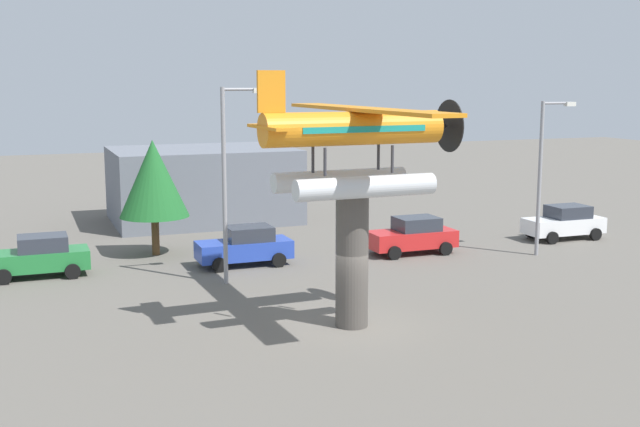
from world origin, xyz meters
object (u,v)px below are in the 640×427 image
at_px(car_far_red, 413,235).
at_px(streetlight_secondary, 544,166).
at_px(car_near_green, 39,256).
at_px(car_distant_white, 565,222).
at_px(storefront_building, 203,185).
at_px(tree_east, 154,179).
at_px(streetlight_primary, 229,171).
at_px(display_pedestal, 352,261).
at_px(floatplane_monument, 356,143).
at_px(car_mid_blue, 245,246).

height_order(car_far_red, streetlight_secondary, streetlight_secondary).
xyz_separation_m(car_near_green, car_distant_white, (25.92, -1.18, 0.00)).
relative_size(streetlight_secondary, storefront_building, 0.70).
relative_size(car_near_green, car_far_red, 1.00).
bearing_deg(tree_east, streetlight_primary, -73.14).
height_order(display_pedestal, tree_east, tree_east).
bearing_deg(car_distant_white, streetlight_secondary, 38.19).
height_order(car_distant_white, tree_east, tree_east).
height_order(streetlight_primary, storefront_building, streetlight_primary).
relative_size(streetlight_primary, streetlight_secondary, 1.10).
height_order(floatplane_monument, tree_east, floatplane_monument).
xyz_separation_m(floatplane_monument, tree_east, (-4.48, 13.51, -2.54)).
bearing_deg(streetlight_primary, streetlight_secondary, -0.01).
bearing_deg(car_mid_blue, display_pedestal, 95.45).
xyz_separation_m(car_mid_blue, tree_east, (-3.40, 3.60, 2.76)).
relative_size(floatplane_monument, streetlight_secondary, 1.44).
bearing_deg(tree_east, streetlight_secondary, -20.84).
relative_size(display_pedestal, streetlight_primary, 0.57).
bearing_deg(storefront_building, car_mid_blue, -93.78).
bearing_deg(streetlight_secondary, floatplane_monument, -150.95).
bearing_deg(storefront_building, car_distant_white, -36.70).
distance_m(car_mid_blue, streetlight_primary, 4.94).
height_order(car_mid_blue, storefront_building, storefront_building).
bearing_deg(tree_east, floatplane_monument, -71.67).
bearing_deg(display_pedestal, streetlight_primary, 108.72).
height_order(car_near_green, storefront_building, storefront_building).
distance_m(streetlight_primary, streetlight_secondary, 15.13).
relative_size(car_distant_white, tree_east, 0.77).
height_order(car_distant_white, streetlight_secondary, streetlight_secondary).
relative_size(car_distant_white, streetlight_secondary, 0.58).
height_order(car_near_green, tree_east, tree_east).
bearing_deg(floatplane_monument, display_pedestal, -180.00).
distance_m(car_mid_blue, streetlight_secondary, 14.40).
height_order(car_distant_white, streetlight_primary, streetlight_primary).
relative_size(car_mid_blue, streetlight_primary, 0.53).
bearing_deg(streetlight_secondary, display_pedestal, -151.18).
bearing_deg(storefront_building, car_far_red, -59.70).
distance_m(car_far_red, storefront_building, 14.62).
height_order(car_mid_blue, streetlight_primary, streetlight_primary).
height_order(car_mid_blue, car_far_red, same).
distance_m(streetlight_secondary, storefront_building, 19.88).
height_order(floatplane_monument, car_far_red, floatplane_monument).
height_order(streetlight_secondary, storefront_building, streetlight_secondary).
distance_m(car_near_green, storefront_building, 14.63).
distance_m(floatplane_monument, streetlight_secondary, 14.56).
bearing_deg(car_far_red, display_pedestal, 52.60).
bearing_deg(streetlight_primary, storefront_building, 81.54).
bearing_deg(tree_east, car_mid_blue, -46.61).
bearing_deg(car_near_green, car_far_red, 174.79).
bearing_deg(streetlight_primary, display_pedestal, -71.28).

